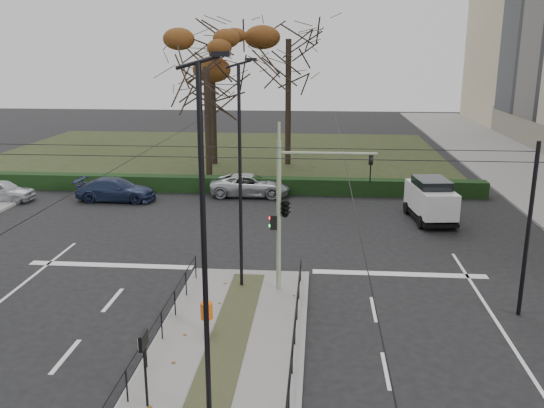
{
  "coord_description": "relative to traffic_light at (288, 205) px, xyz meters",
  "views": [
    {
      "loc": [
        2.67,
        -16.72,
        8.78
      ],
      "look_at": [
        0.66,
        7.41,
        2.29
      ],
      "focal_mm": 38.0,
      "sensor_mm": 36.0,
      "label": 1
    }
  ],
  "objects": [
    {
      "name": "ground",
      "position": [
        -1.58,
        -3.25,
        -3.39
      ],
      "size": [
        140.0,
        140.0,
        0.0
      ],
      "primitive_type": "plane",
      "color": "black",
      "rests_on": "ground"
    },
    {
      "name": "median_island",
      "position": [
        -1.58,
        -5.75,
        -3.32
      ],
      "size": [
        4.4,
        15.0,
        0.14
      ],
      "primitive_type": "cube",
      "color": "slate",
      "rests_on": "ground"
    },
    {
      "name": "park",
      "position": [
        -7.58,
        28.75,
        -3.34
      ],
      "size": [
        38.0,
        26.0,
        0.1
      ],
      "primitive_type": "cube",
      "color": "#262F17",
      "rests_on": "ground"
    },
    {
      "name": "hedge",
      "position": [
        -7.58,
        15.35,
        -2.89
      ],
      "size": [
        38.0,
        1.0,
        1.0
      ],
      "primitive_type": "cube",
      "color": "black",
      "rests_on": "ground"
    },
    {
      "name": "median_railing",
      "position": [
        -1.58,
        -5.85,
        -2.41
      ],
      "size": [
        4.14,
        13.24,
        0.92
      ],
      "color": "black",
      "rests_on": "median_island"
    },
    {
      "name": "catenary",
      "position": [
        -1.58,
        -1.63,
        0.03
      ],
      "size": [
        20.0,
        34.0,
        6.0
      ],
      "color": "black",
      "rests_on": "ground"
    },
    {
      "name": "traffic_light",
      "position": [
        0.0,
        0.0,
        0.0
      ],
      "size": [
        3.79,
        2.18,
        5.58
      ],
      "color": "gray",
      "rests_on": "median_island"
    },
    {
      "name": "litter_bin",
      "position": [
        -2.33,
        -3.64,
        -2.53
      ],
      "size": [
        0.39,
        0.39,
        1.0
      ],
      "color": "black",
      "rests_on": "median_island"
    },
    {
      "name": "info_panel",
      "position": [
        -3.08,
        -7.64,
        -1.66
      ],
      "size": [
        0.11,
        0.53,
        2.02
      ],
      "color": "black",
      "rests_on": "median_island"
    },
    {
      "name": "streetlamp_median_near",
      "position": [
        -1.37,
        -8.2,
        1.13
      ],
      "size": [
        0.72,
        0.15,
        8.62
      ],
      "color": "black",
      "rests_on": "median_island"
    },
    {
      "name": "streetlamp_median_far",
      "position": [
        -1.72,
        0.17,
        1.01
      ],
      "size": [
        0.7,
        0.14,
        8.38
      ],
      "color": "black",
      "rests_on": "median_island"
    },
    {
      "name": "parked_car_first",
      "position": [
        -17.81,
        11.97,
        -2.73
      ],
      "size": [
        3.86,
        1.58,
        1.31
      ],
      "primitive_type": "imported",
      "rotation": [
        0.0,
        0.0,
        1.56
      ],
      "color": "#B6B9BE",
      "rests_on": "ground"
    },
    {
      "name": "parked_car_third",
      "position": [
        -11.03,
        12.67,
        -2.7
      ],
      "size": [
        4.74,
        1.97,
        1.37
      ],
      "primitive_type": "imported",
      "rotation": [
        0.0,
        0.0,
        1.56
      ],
      "color": "#1E2846",
      "rests_on": "ground"
    },
    {
      "name": "parked_car_fourth",
      "position": [
        -3.14,
        14.57,
        -2.71
      ],
      "size": [
        4.97,
        2.41,
        1.36
      ],
      "primitive_type": "imported",
      "rotation": [
        0.0,
        0.0,
        1.6
      ],
      "color": "#B6B9BE",
      "rests_on": "ground"
    },
    {
      "name": "white_van",
      "position": [
        7.0,
        9.99,
        -2.19
      ],
      "size": [
        2.34,
        4.37,
        2.28
      ],
      "color": "silver",
      "rests_on": "ground"
    },
    {
      "name": "rust_tree",
      "position": [
        -7.15,
        24.32,
        5.78
      ],
      "size": [
        8.59,
        8.59,
        11.94
      ],
      "color": "black",
      "rests_on": "park"
    },
    {
      "name": "bare_tree_center",
      "position": [
        -1.38,
        24.67,
        5.51
      ],
      "size": [
        6.97,
        6.97,
        12.62
      ],
      "color": "black",
      "rests_on": "park"
    },
    {
      "name": "bare_tree_near",
      "position": [
        -6.52,
        18.77,
        3.79
      ],
      "size": [
        6.39,
        6.39,
        10.16
      ],
      "color": "black",
      "rests_on": "park"
    }
  ]
}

